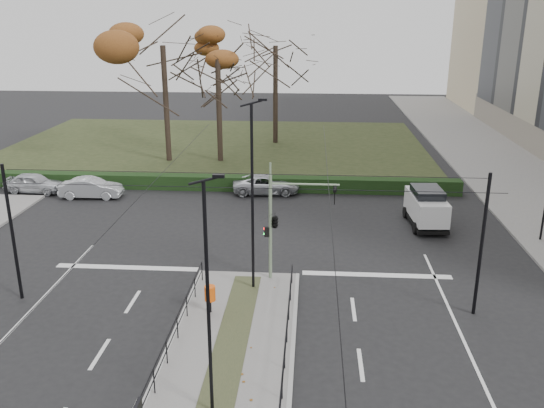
{
  "coord_description": "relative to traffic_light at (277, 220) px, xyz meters",
  "views": [
    {
      "loc": [
        2.81,
        -19.58,
        11.75
      ],
      "look_at": [
        0.99,
        6.13,
        3.18
      ],
      "focal_mm": 38.0,
      "sensor_mm": 36.0,
      "label": 1
    }
  ],
  "objects": [
    {
      "name": "parked_car_fourth",
      "position": [
        -1.56,
        13.5,
        -2.36
      ],
      "size": [
        4.71,
        2.48,
        1.26
      ],
      "primitive_type": "imported",
      "rotation": [
        0.0,
        0.0,
        1.66
      ],
      "color": "#B4B7BC",
      "rests_on": "ground"
    },
    {
      "name": "streetlamp_median_far",
      "position": [
        -0.96,
        -1.02,
        1.4
      ],
      "size": [
        0.7,
        0.14,
        8.37
      ],
      "color": "black",
      "rests_on": "median_island"
    },
    {
      "name": "bare_tree_near",
      "position": [
        -6.08,
        22.08,
        4.69
      ],
      "size": [
        5.52,
        5.52,
        10.89
      ],
      "color": "black",
      "rests_on": "park"
    },
    {
      "name": "sidewalk_east",
      "position": [
        16.68,
        17.5,
        -2.92
      ],
      "size": [
        8.0,
        90.0,
        0.14
      ],
      "primitive_type": "cube",
      "color": "slate",
      "rests_on": "ground"
    },
    {
      "name": "ground",
      "position": [
        -1.32,
        -4.5,
        -2.99
      ],
      "size": [
        140.0,
        140.0,
        0.0
      ],
      "primitive_type": "plane",
      "color": "black",
      "rests_on": "ground"
    },
    {
      "name": "litter_bin",
      "position": [
        -2.49,
        -3.39,
        -2.03
      ],
      "size": [
        0.45,
        0.45,
        1.15
      ],
      "color": "black",
      "rests_on": "median_island"
    },
    {
      "name": "catenary",
      "position": [
        -1.32,
        -2.88,
        0.43
      ],
      "size": [
        20.0,
        34.0,
        6.0
      ],
      "color": "black",
      "rests_on": "ground"
    },
    {
      "name": "streetlamp_median_near",
      "position": [
        -1.36,
        -9.49,
        0.98
      ],
      "size": [
        0.63,
        0.13,
        7.54
      ],
      "color": "black",
      "rests_on": "median_island"
    },
    {
      "name": "parked_car_first",
      "position": [
        -17.49,
        12.53,
        -2.31
      ],
      "size": [
        4.08,
        1.83,
        1.36
      ],
      "primitive_type": "imported",
      "rotation": [
        0.0,
        0.0,
        1.51
      ],
      "color": "#B4B7BC",
      "rests_on": "ground"
    },
    {
      "name": "parked_car_second",
      "position": [
        -13.14,
        11.67,
        -2.32
      ],
      "size": [
        4.17,
        1.65,
        1.35
      ],
      "primitive_type": "imported",
      "rotation": [
        0.0,
        0.0,
        1.63
      ],
      "color": "#B4B7BC",
      "rests_on": "ground"
    },
    {
      "name": "median_island",
      "position": [
        -1.32,
        -7.0,
        -2.92
      ],
      "size": [
        4.4,
        15.0,
        0.14
      ],
      "primitive_type": "cube",
      "color": "slate",
      "rests_on": "ground"
    },
    {
      "name": "rust_tree",
      "position": [
        -10.35,
        21.84,
        6.34
      ],
      "size": [
        10.03,
        10.03,
        12.15
      ],
      "color": "black",
      "rests_on": "park"
    },
    {
      "name": "median_railing",
      "position": [
        -1.32,
        -7.1,
        -2.02
      ],
      "size": [
        4.14,
        13.24,
        0.92
      ],
      "color": "black",
      "rests_on": "median_island"
    },
    {
      "name": "white_van",
      "position": [
        8.15,
        7.85,
        -1.81
      ],
      "size": [
        2.12,
        4.23,
        2.26
      ],
      "color": "silver",
      "rests_on": "ground"
    },
    {
      "name": "hedge",
      "position": [
        -7.32,
        14.1,
        -2.49
      ],
      "size": [
        38.0,
        1.0,
        1.0
      ],
      "primitive_type": "cube",
      "color": "black",
      "rests_on": "ground"
    },
    {
      "name": "traffic_light",
      "position": [
        0.0,
        0.0,
        0.0
      ],
      "size": [
        3.38,
        1.87,
        4.9
      ],
      "color": "gray",
      "rests_on": "median_island"
    },
    {
      "name": "park",
      "position": [
        -7.32,
        27.5,
        -2.94
      ],
      "size": [
        38.0,
        26.0,
        0.1
      ],
      "primitive_type": "cube",
      "color": "#242D16",
      "rests_on": "ground"
    },
    {
      "name": "bare_tree_center",
      "position": [
        -1.97,
        29.42,
        5.32
      ],
      "size": [
        7.76,
        7.76,
        11.77
      ],
      "color": "black",
      "rests_on": "park"
    }
  ]
}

